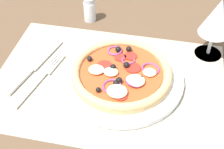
{
  "coord_description": "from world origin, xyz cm",
  "views": [
    {
      "loc": [
        10.61,
        -47.66,
        50.26
      ],
      "look_at": [
        0.81,
        0.0,
        2.57
      ],
      "focal_mm": 51.18,
      "sensor_mm": 36.0,
      "label": 1
    }
  ],
  "objects_px": {
    "pepper_shaker": "(90,10)",
    "pizza": "(122,73)",
    "knife": "(36,65)",
    "fork": "(43,76)",
    "wine_glass": "(218,18)",
    "plate": "(121,78)"
  },
  "relations": [
    {
      "from": "wine_glass",
      "to": "pepper_shaker",
      "type": "distance_m",
      "value": 0.33
    },
    {
      "from": "plate",
      "to": "knife",
      "type": "bearing_deg",
      "value": 178.14
    },
    {
      "from": "fork",
      "to": "wine_glass",
      "type": "relative_size",
      "value": 1.2
    },
    {
      "from": "pepper_shaker",
      "to": "pizza",
      "type": "bearing_deg",
      "value": -59.55
    },
    {
      "from": "fork",
      "to": "wine_glass",
      "type": "xyz_separation_m",
      "value": [
        0.36,
        0.16,
        0.1
      ]
    },
    {
      "from": "knife",
      "to": "wine_glass",
      "type": "bearing_deg",
      "value": -57.67
    },
    {
      "from": "plate",
      "to": "fork",
      "type": "bearing_deg",
      "value": -171.52
    },
    {
      "from": "wine_glass",
      "to": "pepper_shaker",
      "type": "height_order",
      "value": "wine_glass"
    },
    {
      "from": "pizza",
      "to": "fork",
      "type": "distance_m",
      "value": 0.18
    },
    {
      "from": "pizza",
      "to": "wine_glass",
      "type": "bearing_deg",
      "value": 35.38
    },
    {
      "from": "plate",
      "to": "pizza",
      "type": "xyz_separation_m",
      "value": [
        0.0,
        -0.0,
        0.02
      ]
    },
    {
      "from": "pizza",
      "to": "wine_glass",
      "type": "distance_m",
      "value": 0.24
    },
    {
      "from": "plate",
      "to": "pizza",
      "type": "height_order",
      "value": "pizza"
    },
    {
      "from": "knife",
      "to": "pepper_shaker",
      "type": "bearing_deg",
      "value": -5.55
    },
    {
      "from": "wine_glass",
      "to": "knife",
      "type": "bearing_deg",
      "value": -162.08
    },
    {
      "from": "pizza",
      "to": "wine_glass",
      "type": "relative_size",
      "value": 1.46
    },
    {
      "from": "knife",
      "to": "pepper_shaker",
      "type": "relative_size",
      "value": 2.95
    },
    {
      "from": "plate",
      "to": "pizza",
      "type": "relative_size",
      "value": 1.24
    },
    {
      "from": "wine_glass",
      "to": "fork",
      "type": "bearing_deg",
      "value": -156.35
    },
    {
      "from": "fork",
      "to": "pepper_shaker",
      "type": "distance_m",
      "value": 0.24
    },
    {
      "from": "knife",
      "to": "fork",
      "type": "bearing_deg",
      "value": -124.65
    },
    {
      "from": "fork",
      "to": "knife",
      "type": "relative_size",
      "value": 0.9
    }
  ]
}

